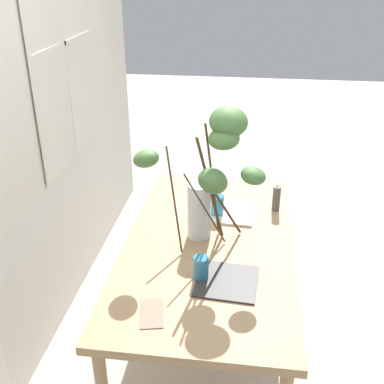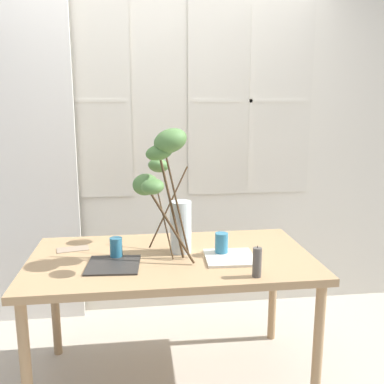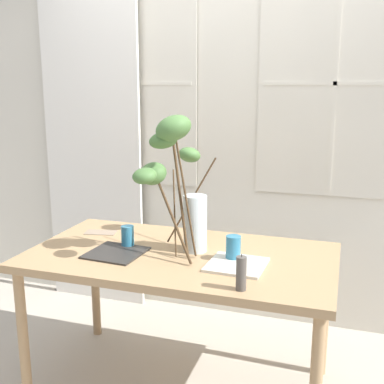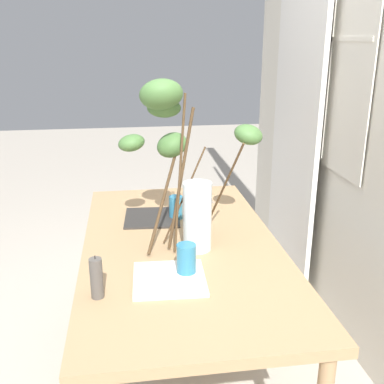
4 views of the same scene
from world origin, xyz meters
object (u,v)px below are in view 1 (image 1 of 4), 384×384
object	(u,v)px
drinking_glass_blue_left	(201,268)
plate_square_left	(227,281)
drinking_glass_blue_right	(217,206)
plate_square_right	(230,212)
pillar_candle	(276,198)
dining_table	(209,254)
vase_with_branches	(209,175)

from	to	relation	value
drinking_glass_blue_left	plate_square_left	world-z (taller)	drinking_glass_blue_left
drinking_glass_blue_right	plate_square_right	xyz separation A→B (m)	(0.03, -0.07, -0.06)
drinking_glass_blue_right	pillar_candle	xyz separation A→B (m)	(0.11, -0.33, 0.01)
drinking_glass_blue_right	plate_square_left	bearing A→B (deg)	-171.09
plate_square_left	dining_table	bearing A→B (deg)	19.19
vase_with_branches	plate_square_right	size ratio (longest dim) A/B	2.79
dining_table	drinking_glass_blue_right	xyz separation A→B (m)	(0.28, -0.02, 0.13)
dining_table	pillar_candle	distance (m)	0.54
plate_square_left	plate_square_right	xyz separation A→B (m)	(0.63, 0.02, 0.00)
dining_table	drinking_glass_blue_right	distance (m)	0.31
vase_with_branches	dining_table	bearing A→B (deg)	-26.59
dining_table	vase_with_branches	bearing A→B (deg)	153.41
pillar_candle	drinking_glass_blue_left	bearing A→B (deg)	153.06
plate_square_left	pillar_candle	distance (m)	0.75
plate_square_right	pillar_candle	distance (m)	0.28
plate_square_left	plate_square_right	world-z (taller)	plate_square_right
dining_table	plate_square_right	bearing A→B (deg)	-15.13
drinking_glass_blue_left	plate_square_left	size ratio (longest dim) A/B	0.43
dining_table	plate_square_left	world-z (taller)	plate_square_left
vase_with_branches	pillar_candle	distance (m)	0.62
drinking_glass_blue_left	drinking_glass_blue_right	distance (m)	0.58
drinking_glass_blue_right	pillar_candle	bearing A→B (deg)	-71.24
dining_table	plate_square_right	xyz separation A→B (m)	(0.31, -0.08, 0.08)
drinking_glass_blue_left	vase_with_branches	bearing A→B (deg)	-0.37
plate_square_right	pillar_candle	bearing A→B (deg)	-73.28
dining_table	drinking_glass_blue_left	size ratio (longest dim) A/B	13.62
plate_square_right	pillar_candle	size ratio (longest dim) A/B	1.67
vase_with_branches	plate_square_right	bearing A→B (deg)	-15.68
drinking_glass_blue_right	drinking_glass_blue_left	bearing A→B (deg)	177.50
vase_with_branches	plate_square_left	xyz separation A→B (m)	(-0.30, -0.12, -0.38)
plate_square_left	drinking_glass_blue_left	bearing A→B (deg)	84.54
dining_table	plate_square_right	world-z (taller)	plate_square_right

